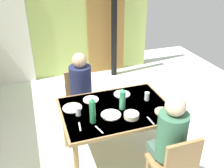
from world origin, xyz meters
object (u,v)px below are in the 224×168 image
at_px(chair_near_diner, 175,165).
at_px(person_far_diner, 81,84).
at_px(water_bottle_green_far, 122,99).
at_px(serving_bowl_center, 131,115).
at_px(chair_far_diner, 80,97).
at_px(person_near_diner, 171,134).
at_px(dining_table, 116,113).
at_px(water_bottle_green_near, 92,111).

xyz_separation_m(chair_near_diner, person_far_diner, (-0.61, 1.50, 0.28)).
xyz_separation_m(water_bottle_green_far, serving_bowl_center, (0.03, -0.20, -0.10)).
xyz_separation_m(chair_near_diner, chair_far_diner, (-0.61, 1.63, 0.00)).
bearing_deg(person_near_diner, dining_table, 116.14).
relative_size(water_bottle_green_near, water_bottle_green_far, 1.13).
bearing_deg(serving_bowl_center, water_bottle_green_near, 172.84).
height_order(person_near_diner, water_bottle_green_far, person_near_diner).
distance_m(dining_table, chair_far_diner, 0.88).
distance_m(person_near_diner, person_far_diner, 1.49).
bearing_deg(chair_near_diner, water_bottle_green_far, 108.79).
bearing_deg(dining_table, chair_near_diner, -67.76).
height_order(water_bottle_green_near, serving_bowl_center, water_bottle_green_near).
bearing_deg(chair_far_diner, dining_table, 108.45).
relative_size(chair_near_diner, water_bottle_green_far, 3.23).
bearing_deg(chair_near_diner, person_near_diner, 90.00).
xyz_separation_m(dining_table, person_near_diner, (0.33, -0.68, 0.12)).
distance_m(chair_near_diner, person_near_diner, 0.31).
relative_size(dining_table, person_far_diner, 1.69).
bearing_deg(chair_near_diner, serving_bowl_center, 112.09).
bearing_deg(dining_table, person_near_diner, -63.86).
xyz_separation_m(chair_far_diner, person_far_diner, (-0.00, -0.14, 0.28)).
bearing_deg(dining_table, chair_far_diner, 108.45).
bearing_deg(chair_far_diner, water_bottle_green_far, 111.80).
xyz_separation_m(chair_near_diner, serving_bowl_center, (-0.24, 0.58, 0.27)).
bearing_deg(person_far_diner, chair_near_diner, 112.05).
distance_m(chair_near_diner, serving_bowl_center, 0.68).
distance_m(person_near_diner, serving_bowl_center, 0.50).
bearing_deg(water_bottle_green_far, water_bottle_green_near, -159.45).
height_order(person_near_diner, serving_bowl_center, person_near_diner).
bearing_deg(water_bottle_green_near, chair_near_diner, -43.65).
height_order(chair_near_diner, serving_bowl_center, chair_near_diner).
distance_m(person_near_diner, water_bottle_green_far, 0.71).
bearing_deg(chair_near_diner, water_bottle_green_near, 136.35).
xyz_separation_m(person_far_diner, water_bottle_green_far, (0.34, -0.71, 0.08)).
bearing_deg(water_bottle_green_near, chair_far_diner, 86.54).
bearing_deg(chair_far_diner, person_near_diner, 112.05).
bearing_deg(person_near_diner, serving_bowl_center, 117.92).
distance_m(chair_far_diner, water_bottle_green_far, 0.98).
relative_size(chair_near_diner, serving_bowl_center, 5.12).
height_order(chair_far_diner, serving_bowl_center, chair_far_diner).
relative_size(person_far_diner, serving_bowl_center, 4.53).
distance_m(chair_far_diner, person_far_diner, 0.31).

